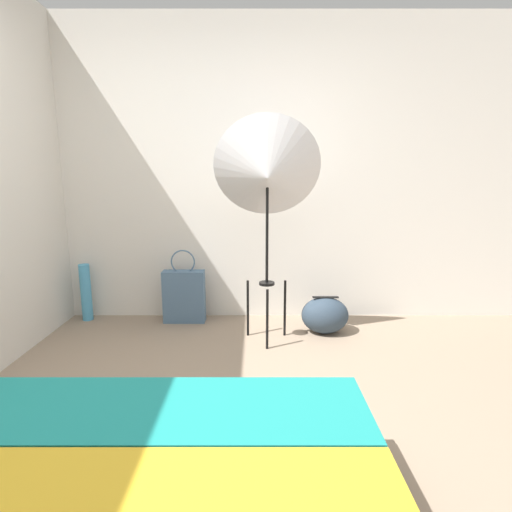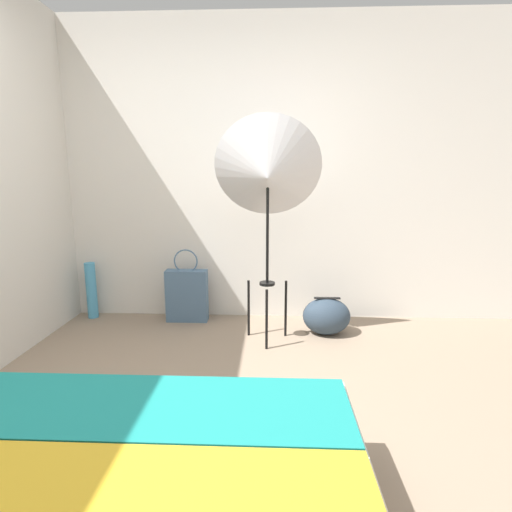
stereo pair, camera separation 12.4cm
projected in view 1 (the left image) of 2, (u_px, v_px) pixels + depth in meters
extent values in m
plane|color=gray|center=(178.00, 490.00, 1.64)|extent=(14.00, 14.00, 0.00)
cube|color=silver|center=(219.00, 173.00, 3.49)|extent=(8.00, 0.05, 2.60)
cube|color=gold|center=(107.00, 509.00, 1.06)|extent=(1.63, 0.44, 0.04)
cube|color=#197F7A|center=(151.00, 411.00, 1.50)|extent=(1.63, 0.44, 0.04)
cylinder|color=black|center=(266.00, 319.00, 2.95)|extent=(0.02, 0.02, 0.46)
cylinder|color=black|center=(247.00, 308.00, 3.21)|extent=(0.02, 0.02, 0.46)
cylinder|color=black|center=(284.00, 308.00, 3.21)|extent=(0.02, 0.02, 0.46)
cylinder|color=black|center=(266.00, 283.00, 3.08)|extent=(0.12, 0.12, 0.02)
cylinder|color=black|center=(266.00, 229.00, 3.00)|extent=(0.02, 0.02, 0.84)
cone|color=silver|center=(267.00, 172.00, 2.91)|extent=(0.81, 0.52, 0.82)
cube|color=slate|center=(183.00, 297.00, 3.51)|extent=(0.36, 0.12, 0.46)
torus|color=slate|center=(182.00, 262.00, 3.45)|extent=(0.21, 0.01, 0.21)
ellipsoid|color=#2D3D4C|center=(324.00, 315.00, 3.28)|extent=(0.39, 0.30, 0.30)
cube|color=black|center=(325.00, 297.00, 3.25)|extent=(0.21, 0.04, 0.01)
cylinder|color=#4CA3D1|center=(85.00, 292.00, 3.55)|extent=(0.09, 0.09, 0.51)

